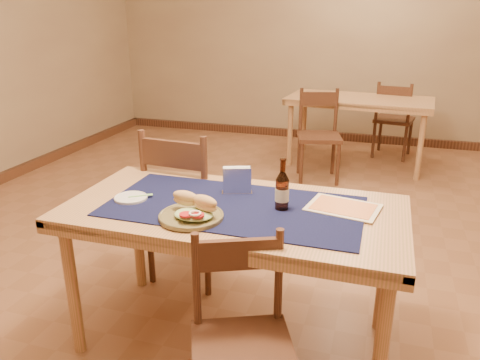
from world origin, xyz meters
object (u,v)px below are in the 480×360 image
(back_table, at_px, (359,105))
(chair_main_far, at_px, (188,203))
(sandwich_plate, at_px, (193,212))
(chair_main_near, at_px, (242,340))
(napkin_holder, at_px, (237,181))
(beer_bottle, at_px, (282,191))
(main_table, at_px, (234,222))

(back_table, relative_size, chair_main_far, 1.59)
(sandwich_plate, bearing_deg, chair_main_near, -45.27)
(napkin_holder, bearing_deg, beer_bottle, -27.00)
(sandwich_plate, bearing_deg, back_table, 81.78)
(chair_main_far, height_order, napkin_holder, chair_main_far)
(main_table, distance_m, chair_main_near, 0.61)
(beer_bottle, bearing_deg, chair_main_far, 145.41)
(back_table, bearing_deg, sandwich_plate, -98.22)
(chair_main_near, bearing_deg, main_table, 110.98)
(back_table, xyz_separation_m, chair_main_far, (-0.83, -2.75, -0.15))
(chair_main_far, relative_size, napkin_holder, 6.11)
(beer_bottle, relative_size, napkin_holder, 1.50)
(main_table, xyz_separation_m, chair_main_near, (0.20, -0.53, -0.24))
(chair_main_far, relative_size, sandwich_plate, 3.42)
(main_table, distance_m, napkin_holder, 0.23)
(chair_main_far, height_order, chair_main_near, chair_main_far)
(back_table, distance_m, beer_bottle, 3.23)
(chair_main_near, height_order, beer_bottle, beer_bottle)
(napkin_holder, bearing_deg, chair_main_far, 141.34)
(chair_main_far, xyz_separation_m, sandwich_plate, (0.33, -0.70, 0.27))
(sandwich_plate, distance_m, napkin_holder, 0.37)
(main_table, height_order, chair_main_far, chair_main_far)
(back_table, xyz_separation_m, chair_main_near, (-0.17, -3.78, -0.24))
(chair_main_near, height_order, sandwich_plate, sandwich_plate)
(back_table, xyz_separation_m, sandwich_plate, (-0.50, -3.45, 0.12))
(back_table, relative_size, chair_main_near, 1.89)
(chair_main_near, bearing_deg, sandwich_plate, 134.73)
(back_table, distance_m, chair_main_near, 3.79)
(main_table, xyz_separation_m, back_table, (0.37, 3.26, 0.00))
(sandwich_plate, relative_size, beer_bottle, 1.19)
(main_table, xyz_separation_m, napkin_holder, (-0.04, 0.16, 0.15))
(back_table, distance_m, napkin_holder, 3.12)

